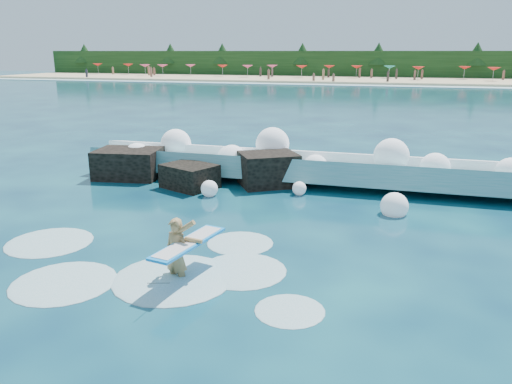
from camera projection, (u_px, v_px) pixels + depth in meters
ground at (176, 254)px, 12.46m from camera, size 200.00×200.00×0.00m
beach at (375, 80)px, 84.39m from camera, size 140.00×20.00×0.40m
wet_band at (370, 85)px, 74.28m from camera, size 140.00×5.00×0.08m
treeline at (379, 65)px, 92.99m from camera, size 140.00×4.00×5.00m
breaking_wave at (300, 168)px, 19.34m from camera, size 16.95×2.69×1.46m
rock_cluster at (189, 170)px, 19.27m from camera, size 8.37×3.47×1.44m
surfer_with_board at (179, 252)px, 11.01m from camera, size 1.09×2.88×1.67m
wave_spray at (294, 158)px, 19.18m from camera, size 15.18×4.93×2.14m
surf_foam at (148, 268)px, 11.67m from camera, size 8.77×5.36×0.14m
beach_umbrellas at (376, 67)px, 85.44m from camera, size 113.14×6.72×0.50m
beachgoers at (339, 75)px, 84.09m from camera, size 109.58×13.42×1.94m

